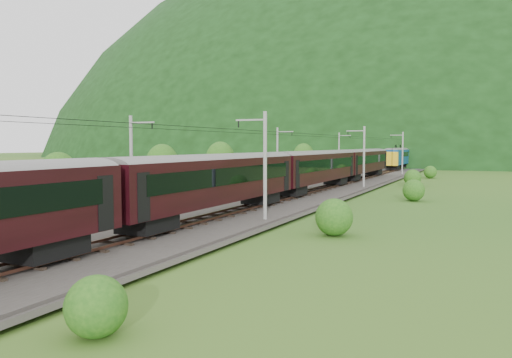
% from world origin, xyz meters
% --- Properties ---
extents(ground, '(600.00, 600.00, 0.00)m').
position_xyz_m(ground, '(0.00, 0.00, 0.00)').
color(ground, '#295A1C').
rests_on(ground, ground).
extents(railbed, '(14.00, 220.00, 0.30)m').
position_xyz_m(railbed, '(0.00, 10.00, 0.15)').
color(railbed, '#38332D').
rests_on(railbed, ground).
extents(track_left, '(2.40, 220.00, 0.27)m').
position_xyz_m(track_left, '(-2.40, 10.00, 0.37)').
color(track_left, brown).
rests_on(track_left, railbed).
extents(track_right, '(2.40, 220.00, 0.27)m').
position_xyz_m(track_right, '(2.40, 10.00, 0.37)').
color(track_right, brown).
rests_on(track_right, railbed).
extents(catenary_left, '(2.54, 192.28, 8.00)m').
position_xyz_m(catenary_left, '(-6.12, 32.00, 4.50)').
color(catenary_left, gray).
rests_on(catenary_left, railbed).
extents(catenary_right, '(2.54, 192.28, 8.00)m').
position_xyz_m(catenary_right, '(6.12, 32.00, 4.50)').
color(catenary_right, gray).
rests_on(catenary_right, railbed).
extents(overhead_wires, '(4.83, 198.00, 0.03)m').
position_xyz_m(overhead_wires, '(0.00, 10.00, 7.10)').
color(overhead_wires, black).
rests_on(overhead_wires, ground).
extents(mountain_main, '(504.00, 360.00, 244.00)m').
position_xyz_m(mountain_main, '(0.00, 260.00, 0.00)').
color(mountain_main, black).
rests_on(mountain_main, ground).
extents(mountain_ridge, '(336.00, 280.00, 132.00)m').
position_xyz_m(mountain_ridge, '(-120.00, 300.00, 0.00)').
color(mountain_ridge, black).
rests_on(mountain_ridge, ground).
extents(train, '(3.22, 128.99, 5.62)m').
position_xyz_m(train, '(2.40, 23.74, 3.78)').
color(train, black).
rests_on(train, ground).
extents(hazard_post_near, '(0.18, 0.18, 1.71)m').
position_xyz_m(hazard_post_near, '(-0.42, 28.38, 1.16)').
color(hazard_post_near, red).
rests_on(hazard_post_near, railbed).
extents(hazard_post_far, '(0.14, 0.14, 1.35)m').
position_xyz_m(hazard_post_far, '(0.63, 40.72, 0.98)').
color(hazard_post_far, red).
rests_on(hazard_post_far, railbed).
extents(signal, '(0.23, 0.23, 2.08)m').
position_xyz_m(signal, '(-3.28, 58.19, 1.52)').
color(signal, black).
rests_on(signal, railbed).
extents(vegetation_left, '(12.19, 142.70, 6.85)m').
position_xyz_m(vegetation_left, '(-14.04, 15.41, 2.80)').
color(vegetation_left, '#1F5316').
rests_on(vegetation_left, ground).
extents(vegetation_right, '(5.85, 98.13, 3.00)m').
position_xyz_m(vegetation_right, '(12.86, -2.10, 1.21)').
color(vegetation_right, '#1F5316').
rests_on(vegetation_right, ground).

